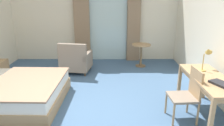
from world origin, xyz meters
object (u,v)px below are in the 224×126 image
object	(u,v)px
bed	(8,91)
desk_chair	(188,92)
closed_book	(220,83)
round_cafe_table	(141,50)
desk_lamp	(207,54)
writing_desk	(209,82)
armchair_by_window	(75,61)

from	to	relation	value
bed	desk_chair	size ratio (longest dim) A/B	2.25
bed	closed_book	world-z (taller)	bed
round_cafe_table	desk_lamp	bearing A→B (deg)	-69.38
bed	desk_lamp	distance (m)	3.99
writing_desk	round_cafe_table	bearing A→B (deg)	105.89
writing_desk	armchair_by_window	world-z (taller)	armchair_by_window
desk_chair	desk_lamp	world-z (taller)	desk_lamp
round_cafe_table	closed_book	bearing A→B (deg)	-75.20
desk_chair	desk_lamp	xyz separation A→B (m)	(0.49, 0.54, 0.53)
bed	armchair_by_window	world-z (taller)	bed
writing_desk	round_cafe_table	world-z (taller)	writing_desk
armchair_by_window	round_cafe_table	size ratio (longest dim) A/B	1.28
bed	desk_chair	xyz separation A→B (m)	(3.42, -0.58, 0.25)
desk_chair	desk_lamp	bearing A→B (deg)	47.97
desk_lamp	round_cafe_table	bearing A→B (deg)	110.62
bed	desk_lamp	world-z (taller)	desk_lamp
bed	round_cafe_table	size ratio (longest dim) A/B	3.03
bed	desk_lamp	xyz separation A→B (m)	(3.91, -0.04, 0.78)
armchair_by_window	round_cafe_table	xyz separation A→B (m)	(1.92, 0.55, 0.16)
desk_chair	desk_lamp	distance (m)	0.91
desk_lamp	closed_book	distance (m)	0.81
armchair_by_window	writing_desk	bearing A→B (deg)	-40.30
desk_lamp	round_cafe_table	xyz separation A→B (m)	(-0.91, 2.43, -0.54)
desk_lamp	round_cafe_table	distance (m)	2.65
desk_chair	armchair_by_window	world-z (taller)	desk_chair
bed	desk_chair	world-z (taller)	bed
bed	armchair_by_window	distance (m)	2.13
round_cafe_table	bed	bearing A→B (deg)	-141.45
desk_lamp	closed_book	xyz separation A→B (m)	(-0.07, -0.76, -0.27)
writing_desk	closed_book	bearing A→B (deg)	-85.71
writing_desk	armchair_by_window	size ratio (longest dim) A/B	1.72
desk_chair	armchair_by_window	size ratio (longest dim) A/B	1.05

